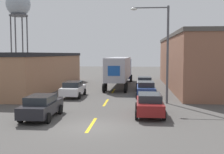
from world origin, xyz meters
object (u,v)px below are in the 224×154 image
(parked_car_right_near, at_px, (150,104))
(street_lamp, at_px, (163,47))
(water_tower, at_px, (18,6))
(semi_truck, at_px, (120,69))
(parked_car_left_far, at_px, (73,89))
(parked_car_left_near, at_px, (41,106))
(parked_car_right_far, at_px, (144,83))
(parked_car_right_mid, at_px, (146,89))

(parked_car_right_near, distance_m, street_lamp, 6.74)
(water_tower, bearing_deg, semi_truck, -40.81)
(parked_car_left_far, distance_m, parked_car_left_near, 9.54)
(parked_car_right_near, relative_size, parked_car_right_far, 1.00)
(street_lamp, bearing_deg, parked_car_left_near, -142.91)
(parked_car_right_far, height_order, street_lamp, street_lamp)
(parked_car_left_near, height_order, street_lamp, street_lamp)
(parked_car_right_near, bearing_deg, parked_car_right_far, 90.00)
(parked_car_left_near, relative_size, parked_car_right_far, 1.00)
(parked_car_right_near, bearing_deg, water_tower, 124.23)
(parked_car_left_far, bearing_deg, semi_truck, 68.59)
(parked_car_right_far, bearing_deg, parked_car_right_mid, -90.00)
(parked_car_right_far, relative_size, water_tower, 0.26)
(parked_car_left_far, xyz_separation_m, parked_car_right_mid, (7.40, 0.68, 0.00))
(parked_car_left_far, height_order, parked_car_left_near, same)
(parked_car_left_near, height_order, parked_car_right_mid, same)
(parked_car_left_far, distance_m, water_tower, 38.07)
(parked_car_left_far, bearing_deg, parked_car_left_near, -90.00)
(semi_truck, height_order, water_tower, water_tower)
(parked_car_right_mid, relative_size, parked_car_right_far, 1.00)
(parked_car_right_mid, bearing_deg, street_lamp, -69.49)
(parked_car_left_near, distance_m, parked_car_right_far, 17.76)
(parked_car_left_near, bearing_deg, parked_car_left_far, 90.00)
(parked_car_right_near, distance_m, water_tower, 48.27)
(water_tower, distance_m, street_lamp, 44.05)
(parked_car_right_near, distance_m, parked_car_right_mid, 8.71)
(parked_car_right_mid, distance_m, water_tower, 41.71)
(parked_car_right_near, height_order, water_tower, water_tower)
(parked_car_right_mid, bearing_deg, semi_truck, 108.22)
(semi_truck, relative_size, parked_car_right_mid, 3.45)
(semi_truck, xyz_separation_m, parked_car_left_near, (-4.14, -20.10, -1.54))
(semi_truck, relative_size, street_lamp, 1.84)
(parked_car_left_far, bearing_deg, parked_car_right_far, 41.77)
(semi_truck, height_order, parked_car_right_near, semi_truck)
(parked_car_left_near, xyz_separation_m, street_lamp, (8.74, 6.61, 4.18))
(parked_car_left_near, bearing_deg, parked_car_right_mid, 54.08)
(semi_truck, relative_size, parked_car_left_far, 3.45)
(parked_car_right_far, bearing_deg, street_lamp, -81.96)
(parked_car_right_mid, height_order, parked_car_right_far, same)
(parked_car_left_far, distance_m, parked_car_right_near, 10.92)
(parked_car_left_near, distance_m, water_tower, 46.01)
(semi_truck, relative_size, parked_car_left_near, 3.45)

